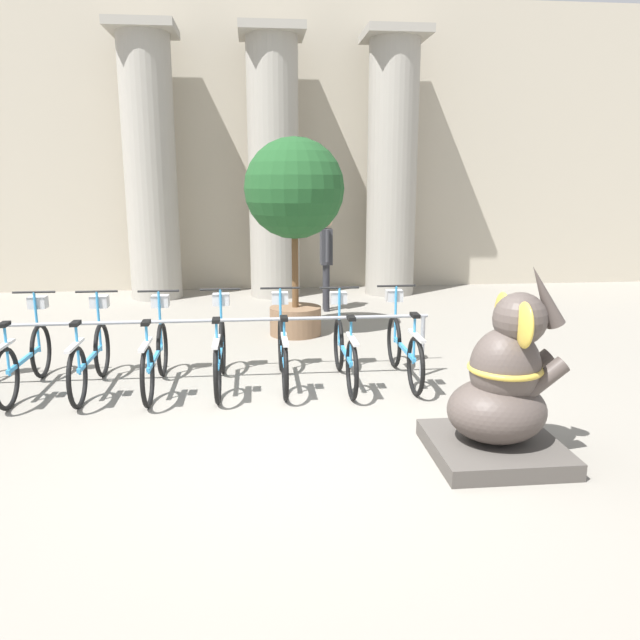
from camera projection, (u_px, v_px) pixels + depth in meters
ground_plane at (305, 449)px, 5.53m from camera, size 60.00×60.00×0.00m
building_facade at (272, 148)px, 13.22m from camera, size 20.00×0.20×6.00m
column_left at (150, 165)px, 12.09m from camera, size 1.25×1.25×5.16m
column_middle at (273, 165)px, 12.33m from camera, size 1.25×1.25×5.16m
column_right at (392, 165)px, 12.57m from camera, size 1.25×1.25×5.16m
bike_rack at (188, 330)px, 7.16m from camera, size 5.63×0.05×0.77m
bicycle_1 at (26, 356)px, 6.96m from camera, size 0.48×1.74×1.06m
bicycle_2 at (91, 355)px, 7.00m from camera, size 0.48×1.74×1.06m
bicycle_3 at (156, 354)px, 7.03m from camera, size 0.48×1.74×1.06m
bicycle_4 at (220, 352)px, 7.15m from camera, size 0.48×1.74×1.06m
bicycle_5 at (283, 349)px, 7.24m from camera, size 0.48×1.74×1.06m
bicycle_6 at (344, 349)px, 7.26m from camera, size 0.48×1.74×1.06m
bicycle_7 at (403, 346)px, 7.40m from camera, size 0.48×1.74×1.06m
elephant_statue at (502, 393)px, 5.26m from camera, size 1.09×1.09×1.68m
person_pedestrian at (326, 253)px, 11.17m from camera, size 0.23×0.47×1.73m
potted_tree at (295, 199)px, 9.18m from camera, size 1.48×1.48×2.95m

